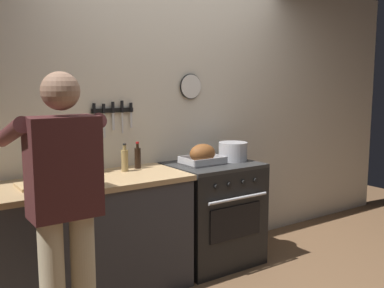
{
  "coord_description": "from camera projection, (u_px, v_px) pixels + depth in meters",
  "views": [
    {
      "loc": [
        -2.07,
        -2.01,
        1.6
      ],
      "look_at": [
        -0.1,
        0.85,
        1.11
      ],
      "focal_mm": 41.0,
      "sensor_mm": 36.0,
      "label": 1
    }
  ],
  "objects": [
    {
      "name": "stove",
      "position": [
        213.0,
        213.0,
        3.89
      ],
      "size": [
        0.76,
        0.67,
        0.9
      ],
      "color": "black",
      "rests_on": "ground"
    },
    {
      "name": "person_cook",
      "position": [
        64.0,
        199.0,
        2.45
      ],
      "size": [
        0.51,
        0.63,
        1.66
      ],
      "rotation": [
        0.0,
        0.0,
        1.73
      ],
      "color": "#C6B793",
      "rests_on": "ground"
    },
    {
      "name": "bottle_soy_sauce",
      "position": [
        138.0,
        157.0,
        3.58
      ],
      "size": [
        0.05,
        0.05,
        0.22
      ],
      "color": "black",
      "rests_on": "counter_block"
    },
    {
      "name": "bottle_olive_oil",
      "position": [
        90.0,
        157.0,
        3.38
      ],
      "size": [
        0.07,
        0.07,
        0.31
      ],
      "color": "#385623",
      "rests_on": "counter_block"
    },
    {
      "name": "bottle_hot_sauce",
      "position": [
        74.0,
        169.0,
        3.15
      ],
      "size": [
        0.05,
        0.05,
        0.2
      ],
      "color": "red",
      "rests_on": "counter_block"
    },
    {
      "name": "cutting_board",
      "position": [
        45.0,
        184.0,
        3.0
      ],
      "size": [
        0.36,
        0.24,
        0.02
      ],
      "primitive_type": "cube",
      "color": "tan",
      "rests_on": "counter_block"
    },
    {
      "name": "wall_back",
      "position": [
        170.0,
        116.0,
        3.94
      ],
      "size": [
        6.0,
        0.13,
        2.6
      ],
      "color": "beige",
      "rests_on": "ground"
    },
    {
      "name": "roasting_pan",
      "position": [
        203.0,
        155.0,
        3.77
      ],
      "size": [
        0.35,
        0.26,
        0.18
      ],
      "color": "#B7B7BC",
      "rests_on": "stove"
    },
    {
      "name": "counter_block",
      "position": [
        53.0,
        246.0,
        3.09
      ],
      "size": [
        2.03,
        0.65,
        0.9
      ],
      "color": "#38383D",
      "rests_on": "ground"
    },
    {
      "name": "bottle_dish_soap",
      "position": [
        44.0,
        166.0,
        3.21
      ],
      "size": [
        0.07,
        0.07,
        0.23
      ],
      "color": "#338CCC",
      "rests_on": "counter_block"
    },
    {
      "name": "stock_pot",
      "position": [
        233.0,
        151.0,
        3.94
      ],
      "size": [
        0.26,
        0.26,
        0.17
      ],
      "color": "#B7B7BC",
      "rests_on": "stove"
    },
    {
      "name": "bottle_vinegar",
      "position": [
        125.0,
        160.0,
        3.46
      ],
      "size": [
        0.06,
        0.06,
        0.22
      ],
      "color": "#997F4C",
      "rests_on": "counter_block"
    }
  ]
}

